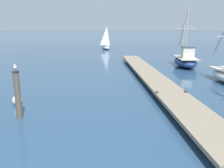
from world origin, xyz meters
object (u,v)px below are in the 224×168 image
(mooring_piling, at_px, (18,94))
(distant_sailboat, at_px, (106,38))
(perched_seagull, at_px, (15,67))
(mooring_buoy, at_px, (17,101))
(fishing_boat_1, at_px, (185,60))

(mooring_piling, xyz_separation_m, distant_sailboat, (2.24, 32.04, 0.81))
(perched_seagull, xyz_separation_m, distant_sailboat, (2.24, 32.04, -0.38))
(perched_seagull, bearing_deg, distant_sailboat, 86.00)
(mooring_buoy, bearing_deg, distant_sailboat, 84.18)
(fishing_boat_1, relative_size, distant_sailboat, 1.37)
(mooring_buoy, distance_m, distant_sailboat, 30.46)
(mooring_piling, xyz_separation_m, mooring_buoy, (-0.84, 1.78, -0.86))
(perched_seagull, xyz_separation_m, mooring_buoy, (-0.84, 1.78, -2.05))
(distant_sailboat, bearing_deg, perched_seagull, -94.00)
(mooring_piling, relative_size, distant_sailboat, 0.50)
(mooring_piling, height_order, perched_seagull, perched_seagull)
(distant_sailboat, bearing_deg, mooring_piling, -94.00)
(mooring_buoy, relative_size, distant_sailboat, 0.13)
(mooring_piling, bearing_deg, distant_sailboat, 86.00)
(perched_seagull, relative_size, mooring_buoy, 0.62)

